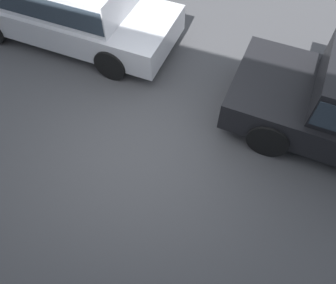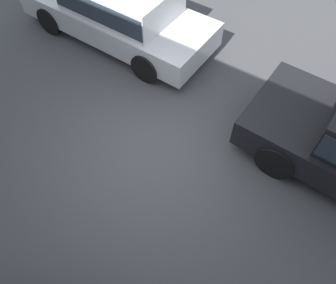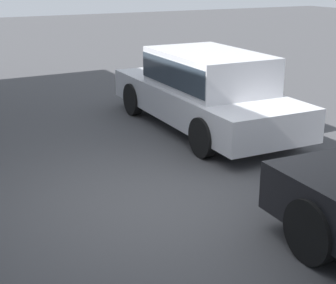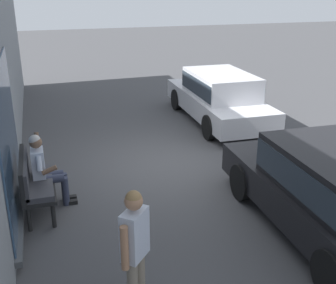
# 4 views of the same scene
# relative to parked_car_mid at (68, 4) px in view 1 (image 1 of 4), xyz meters

# --- Properties ---
(ground_plane) EXTENTS (60.00, 60.00, 0.00)m
(ground_plane) POSITION_rel_parked_car_mid_xyz_m (-2.52, 2.32, -0.80)
(ground_plane) COLOR #424244
(parked_car_mid) EXTENTS (4.65, 1.89, 1.46)m
(parked_car_mid) POSITION_rel_parked_car_mid_xyz_m (0.00, 0.00, 0.00)
(parked_car_mid) COLOR silver
(parked_car_mid) RESTS_ON ground_plane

